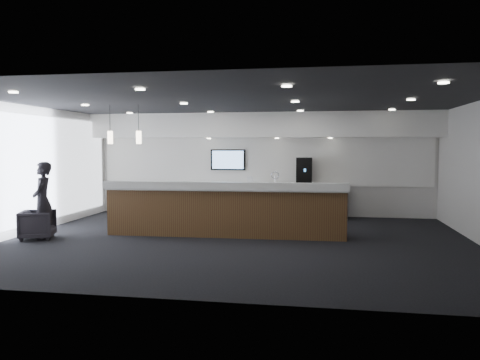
% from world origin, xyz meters
% --- Properties ---
extents(ground, '(10.00, 10.00, 0.00)m').
position_xyz_m(ground, '(0.00, 0.00, 0.00)').
color(ground, black).
rests_on(ground, ground).
extents(ceiling, '(10.00, 8.00, 0.02)m').
position_xyz_m(ceiling, '(0.00, 0.00, 3.00)').
color(ceiling, black).
rests_on(ceiling, back_wall).
extents(back_wall, '(10.00, 0.02, 3.00)m').
position_xyz_m(back_wall, '(0.00, 4.00, 1.50)').
color(back_wall, silver).
rests_on(back_wall, ground).
extents(left_wall, '(0.02, 8.00, 3.00)m').
position_xyz_m(left_wall, '(-5.00, 0.00, 1.50)').
color(left_wall, silver).
rests_on(left_wall, ground).
extents(soffit_bulkhead, '(10.00, 0.90, 0.70)m').
position_xyz_m(soffit_bulkhead, '(0.00, 3.55, 2.65)').
color(soffit_bulkhead, white).
rests_on(soffit_bulkhead, back_wall).
extents(alcove_panel, '(9.80, 0.06, 1.40)m').
position_xyz_m(alcove_panel, '(0.00, 3.97, 1.60)').
color(alcove_panel, white).
rests_on(alcove_panel, back_wall).
extents(window_blinds_wall, '(0.04, 7.36, 2.55)m').
position_xyz_m(window_blinds_wall, '(-4.96, 0.00, 1.50)').
color(window_blinds_wall, white).
rests_on(window_blinds_wall, left_wall).
extents(back_credenza, '(5.06, 0.66, 0.95)m').
position_xyz_m(back_credenza, '(-0.00, 3.64, 0.48)').
color(back_credenza, '#989BA0').
rests_on(back_credenza, ground).
extents(wall_tv, '(1.05, 0.08, 0.62)m').
position_xyz_m(wall_tv, '(-1.00, 3.91, 1.65)').
color(wall_tv, black).
rests_on(wall_tv, back_wall).
extents(pendant_left, '(0.12, 0.12, 0.30)m').
position_xyz_m(pendant_left, '(-2.40, 0.80, 2.25)').
color(pendant_left, '#F8E2C1').
rests_on(pendant_left, ceiling).
extents(pendant_right, '(0.12, 0.12, 0.30)m').
position_xyz_m(pendant_right, '(-3.10, 0.80, 2.25)').
color(pendant_right, '#F8E2C1').
rests_on(pendant_right, ceiling).
extents(ceiling_can_lights, '(7.00, 5.00, 0.02)m').
position_xyz_m(ceiling_can_lights, '(0.00, 0.00, 2.97)').
color(ceiling_can_lights, white).
rests_on(ceiling_can_lights, ceiling).
extents(service_counter, '(5.51, 1.06, 1.49)m').
position_xyz_m(service_counter, '(-0.40, 0.58, 0.57)').
color(service_counter, '#4C2B19').
rests_on(service_counter, ground).
extents(coffee_machine, '(0.47, 0.59, 0.78)m').
position_xyz_m(coffee_machine, '(1.27, 3.62, 1.34)').
color(coffee_machine, black).
rests_on(coffee_machine, back_credenza).
extents(info_sign_left, '(0.17, 0.05, 0.23)m').
position_xyz_m(info_sign_left, '(-0.28, 3.56, 1.06)').
color(info_sign_left, white).
rests_on(info_sign_left, back_credenza).
extents(info_sign_right, '(0.18, 0.03, 0.24)m').
position_xyz_m(info_sign_right, '(1.14, 3.57, 1.07)').
color(info_sign_right, white).
rests_on(info_sign_right, back_credenza).
extents(armchair, '(0.90, 0.89, 0.64)m').
position_xyz_m(armchair, '(-4.40, -0.55, 0.32)').
color(armchair, black).
rests_on(armchair, ground).
extents(lounge_guest, '(0.60, 0.73, 1.71)m').
position_xyz_m(lounge_guest, '(-4.29, -0.51, 0.85)').
color(lounge_guest, black).
rests_on(lounge_guest, ground).
extents(cup_0, '(0.09, 0.09, 0.08)m').
position_xyz_m(cup_0, '(1.29, 3.51, 0.99)').
color(cup_0, white).
rests_on(cup_0, back_credenza).
extents(cup_1, '(0.13, 0.13, 0.08)m').
position_xyz_m(cup_1, '(1.15, 3.51, 0.99)').
color(cup_1, white).
rests_on(cup_1, back_credenza).
extents(cup_2, '(0.11, 0.11, 0.08)m').
position_xyz_m(cup_2, '(1.01, 3.51, 0.99)').
color(cup_2, white).
rests_on(cup_2, back_credenza).
extents(cup_3, '(0.12, 0.12, 0.08)m').
position_xyz_m(cup_3, '(0.87, 3.51, 0.99)').
color(cup_3, white).
rests_on(cup_3, back_credenza).
extents(cup_4, '(0.12, 0.12, 0.08)m').
position_xyz_m(cup_4, '(0.73, 3.51, 0.99)').
color(cup_4, white).
rests_on(cup_4, back_credenza).
extents(cup_5, '(0.10, 0.10, 0.08)m').
position_xyz_m(cup_5, '(0.59, 3.51, 0.99)').
color(cup_5, white).
rests_on(cup_5, back_credenza).
extents(cup_6, '(0.13, 0.13, 0.08)m').
position_xyz_m(cup_6, '(0.45, 3.51, 0.99)').
color(cup_6, white).
rests_on(cup_6, back_credenza).
extents(cup_7, '(0.10, 0.10, 0.08)m').
position_xyz_m(cup_7, '(0.31, 3.51, 0.99)').
color(cup_7, white).
rests_on(cup_7, back_credenza).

